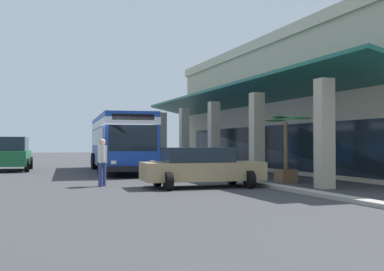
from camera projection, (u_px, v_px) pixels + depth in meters
ground at (272, 174)px, 25.84m from camera, size 120.00×120.00×0.00m
curb_strip at (188, 171)px, 26.95m from camera, size 31.85×0.50×0.12m
plaza_building at (335, 106)px, 30.19m from camera, size 26.84×13.78×7.78m
transit_bus at (120, 139)px, 27.62m from camera, size 11.38×3.48×3.34m
parked_sedan_tan at (201, 167)px, 17.91m from camera, size 2.61×4.50×1.47m
parked_suv_green at (11, 153)px, 28.50m from camera, size 4.94×2.46×1.97m
pedestrian at (102, 159)px, 18.29m from camera, size 0.71×0.32×1.79m
potted_palm at (286, 162)px, 20.17m from camera, size 1.76×1.78×2.77m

